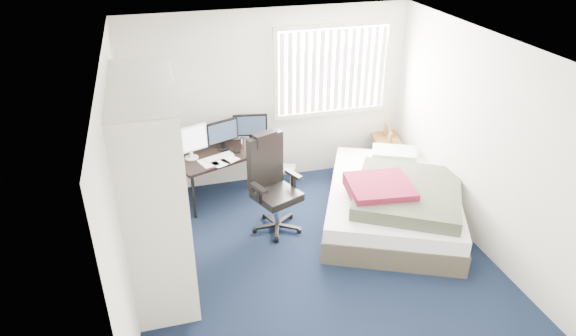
% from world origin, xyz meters
% --- Properties ---
extents(ground, '(4.20, 4.20, 0.00)m').
position_xyz_m(ground, '(0.00, 0.00, 0.00)').
color(ground, black).
rests_on(ground, ground).
extents(room_shell, '(4.20, 4.20, 4.20)m').
position_xyz_m(room_shell, '(0.00, 0.00, 1.51)').
color(room_shell, silver).
rests_on(room_shell, ground).
extents(window_assembly, '(1.72, 0.09, 1.32)m').
position_xyz_m(window_assembly, '(0.90, 2.04, 1.60)').
color(window_assembly, white).
rests_on(window_assembly, ground).
extents(closet, '(0.64, 1.84, 2.22)m').
position_xyz_m(closet, '(-1.67, 0.27, 1.35)').
color(closet, beige).
rests_on(closet, ground).
extents(desk, '(1.51, 1.08, 1.14)m').
position_xyz_m(desk, '(-0.75, 1.76, 0.72)').
color(desk, black).
rests_on(desk, ground).
extents(office_chair, '(0.78, 0.78, 1.26)m').
position_xyz_m(office_chair, '(-0.29, 0.81, 0.48)').
color(office_chair, black).
rests_on(office_chair, ground).
extents(footstool, '(0.39, 0.36, 0.26)m').
position_xyz_m(footstool, '(0.14, 1.85, 0.20)').
color(footstool, white).
rests_on(footstool, ground).
extents(nightstand, '(0.54, 0.83, 0.71)m').
position_xyz_m(nightstand, '(1.75, 1.85, 0.47)').
color(nightstand, brown).
rests_on(nightstand, ground).
extents(bed, '(2.42, 2.69, 0.72)m').
position_xyz_m(bed, '(1.25, 0.51, 0.30)').
color(bed, '#423A2F').
rests_on(bed, ground).
extents(pine_box, '(0.49, 0.43, 0.30)m').
position_xyz_m(pine_box, '(-1.65, 0.23, 0.15)').
color(pine_box, '#AA8155').
rests_on(pine_box, ground).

